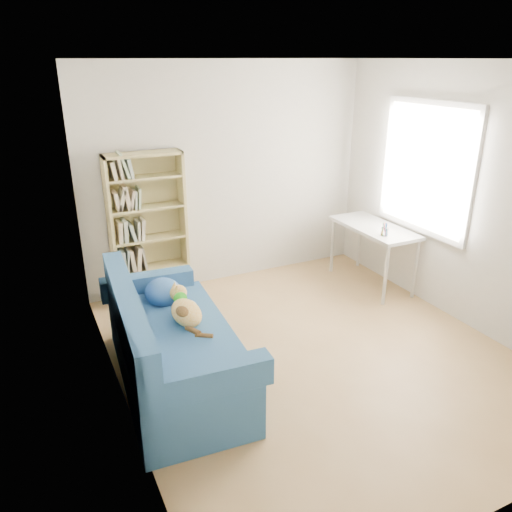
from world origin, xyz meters
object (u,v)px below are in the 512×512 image
Objects in this scene: sofa at (170,346)px; pen_cup at (385,231)px; desk at (374,232)px; bookshelf at (149,234)px.

pen_cup is (2.68, 0.56, 0.46)m from sofa.
sofa is 1.68× the size of desk.
sofa is 1.15× the size of bookshelf.
sofa is 2.77m from pen_cup.
desk is 7.53× the size of pen_cup.
bookshelf reaches higher than desk.
desk is (2.51, -0.81, -0.11)m from bookshelf.
desk is 0.37m from pen_cup.
sofa is 12.62× the size of pen_cup.
bookshelf is 11.00× the size of pen_cup.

